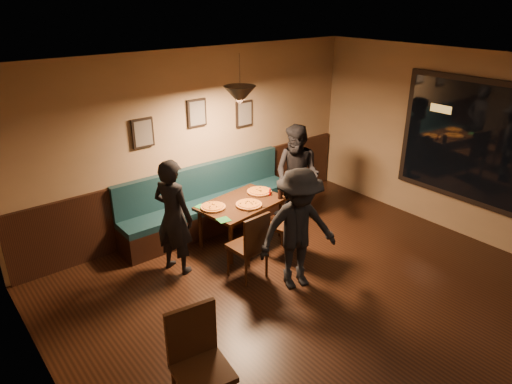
# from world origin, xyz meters

# --- Properties ---
(floor) EXTENTS (7.00, 7.00, 0.00)m
(floor) POSITION_xyz_m (0.00, 0.00, 0.00)
(floor) COLOR black
(floor) RESTS_ON ground
(ceiling) EXTENTS (7.00, 7.00, 0.00)m
(ceiling) POSITION_xyz_m (0.00, 0.00, 2.80)
(ceiling) COLOR silver
(ceiling) RESTS_ON ground
(wall_back) EXTENTS (6.00, 0.00, 6.00)m
(wall_back) POSITION_xyz_m (0.00, 3.50, 1.40)
(wall_back) COLOR #8C704F
(wall_back) RESTS_ON ground
(wall_left) EXTENTS (0.00, 7.00, 7.00)m
(wall_left) POSITION_xyz_m (-3.00, 0.00, 1.40)
(wall_left) COLOR #8C704F
(wall_left) RESTS_ON ground
(wainscot) EXTENTS (5.88, 0.06, 1.00)m
(wainscot) POSITION_xyz_m (0.00, 3.47, 0.50)
(wainscot) COLOR black
(wainscot) RESTS_ON ground
(booth_bench) EXTENTS (3.00, 0.60, 1.00)m
(booth_bench) POSITION_xyz_m (0.00, 3.20, 0.50)
(booth_bench) COLOR #0F232D
(booth_bench) RESTS_ON ground
(window_frame) EXTENTS (0.06, 2.56, 1.86)m
(window_frame) POSITION_xyz_m (2.96, 0.50, 1.50)
(window_frame) COLOR black
(window_frame) RESTS_ON wall_right
(window_glass) EXTENTS (0.00, 2.40, 2.40)m
(window_glass) POSITION_xyz_m (2.93, 0.50, 1.50)
(window_glass) COLOR black
(window_glass) RESTS_ON wall_right
(picture_left) EXTENTS (0.32, 0.04, 0.42)m
(picture_left) POSITION_xyz_m (-0.90, 3.47, 1.70)
(picture_left) COLOR black
(picture_left) RESTS_ON wall_back
(picture_center) EXTENTS (0.32, 0.04, 0.42)m
(picture_center) POSITION_xyz_m (0.00, 3.47, 1.85)
(picture_center) COLOR black
(picture_center) RESTS_ON wall_back
(picture_right) EXTENTS (0.32, 0.04, 0.42)m
(picture_right) POSITION_xyz_m (0.90, 3.47, 1.70)
(picture_right) COLOR black
(picture_right) RESTS_ON wall_back
(pendant_lamp) EXTENTS (0.44, 0.44, 0.25)m
(pendant_lamp) POSITION_xyz_m (0.12, 2.54, 2.25)
(pendant_lamp) COLOR black
(pendant_lamp) RESTS_ON ceiling
(dining_table) EXTENTS (1.35, 0.98, 0.67)m
(dining_table) POSITION_xyz_m (0.12, 2.54, 0.33)
(dining_table) COLOR black
(dining_table) RESTS_ON floor
(chair_near_left) EXTENTS (0.45, 0.45, 0.96)m
(chair_near_left) POSITION_xyz_m (-0.38, 1.75, 0.48)
(chair_near_left) COLOR black
(chair_near_left) RESTS_ON floor
(chair_near_right) EXTENTS (0.55, 0.55, 1.01)m
(chair_near_right) POSITION_xyz_m (0.40, 1.83, 0.51)
(chair_near_right) COLOR black
(chair_near_right) RESTS_ON floor
(diner_left) EXTENTS (0.58, 0.69, 1.60)m
(diner_left) POSITION_xyz_m (-1.04, 2.49, 0.80)
(diner_left) COLOR black
(diner_left) RESTS_ON floor
(diner_right) EXTENTS (0.82, 0.94, 1.64)m
(diner_right) POSITION_xyz_m (1.26, 2.55, 0.82)
(diner_right) COLOR black
(diner_right) RESTS_ON floor
(diner_front) EXTENTS (1.17, 0.88, 1.61)m
(diner_front) POSITION_xyz_m (0.00, 1.19, 0.81)
(diner_front) COLOR black
(diner_front) RESTS_ON floor
(pizza_a) EXTENTS (0.40, 0.40, 0.04)m
(pizza_a) POSITION_xyz_m (-0.32, 2.62, 0.69)
(pizza_a) COLOR gold
(pizza_a) RESTS_ON dining_table
(pizza_b) EXTENTS (0.51, 0.51, 0.04)m
(pizza_b) POSITION_xyz_m (0.13, 2.37, 0.69)
(pizza_b) COLOR orange
(pizza_b) RESTS_ON dining_table
(pizza_c) EXTENTS (0.39, 0.39, 0.04)m
(pizza_c) POSITION_xyz_m (0.55, 2.64, 0.69)
(pizza_c) COLOR #C78525
(pizza_c) RESTS_ON dining_table
(soda_glass) EXTENTS (0.10, 0.10, 0.16)m
(soda_glass) POSITION_xyz_m (0.66, 2.28, 0.74)
(soda_glass) COLOR black
(soda_glass) RESTS_ON dining_table
(tabasco_bottle) EXTENTS (0.04, 0.04, 0.13)m
(tabasco_bottle) POSITION_xyz_m (0.61, 2.46, 0.73)
(tabasco_bottle) COLOR #960505
(tabasco_bottle) RESTS_ON dining_table
(napkin_a) EXTENTS (0.17, 0.17, 0.01)m
(napkin_a) POSITION_xyz_m (-0.43, 2.78, 0.67)
(napkin_a) COLOR #217E39
(napkin_a) RESTS_ON dining_table
(napkin_b) EXTENTS (0.18, 0.18, 0.01)m
(napkin_b) POSITION_xyz_m (-0.42, 2.22, 0.67)
(napkin_b) COLOR #1B662B
(napkin_b) RESTS_ON dining_table
(cutlery_set) EXTENTS (0.20, 0.04, 0.00)m
(cutlery_set) POSITION_xyz_m (0.13, 2.19, 0.67)
(cutlery_set) COLOR silver
(cutlery_set) RESTS_ON dining_table
(cafe_chair_far) EXTENTS (0.53, 0.53, 1.06)m
(cafe_chair_far) POSITION_xyz_m (-2.05, 0.22, 0.53)
(cafe_chair_far) COLOR black
(cafe_chair_far) RESTS_ON floor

